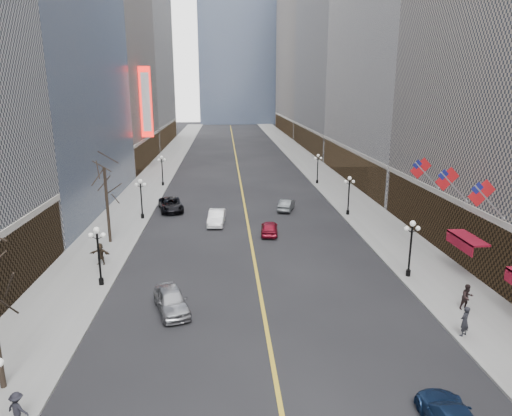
{
  "coord_description": "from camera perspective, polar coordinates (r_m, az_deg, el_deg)",
  "views": [
    {
      "loc": [
        -2.39,
        -2.32,
        14.45
      ],
      "look_at": [
        -0.93,
        18.9,
        8.83
      ],
      "focal_mm": 32.0,
      "sensor_mm": 36.0,
      "label": 1
    }
  ],
  "objects": [
    {
      "name": "awning_c",
      "position": [
        38.93,
        24.7,
        -3.57
      ],
      "size": [
        1.4,
        4.0,
        0.93
      ],
      "color": "maroon",
      "rests_on": "ground"
    },
    {
      "name": "ped_east_walk",
      "position": [
        33.78,
        24.89,
        -10.06
      ],
      "size": [
        0.93,
        0.61,
        1.77
      ],
      "primitive_type": "imported",
      "rotation": [
        0.0,
        0.0,
        0.17
      ],
      "color": "black",
      "rests_on": "sidewalk_east"
    },
    {
      "name": "flag_4",
      "position": [
        39.27,
        22.97,
        3.12
      ],
      "size": [
        2.87,
        0.12,
        2.87
      ],
      "color": "#B2B2B7",
      "rests_on": "ground"
    },
    {
      "name": "streetlamp_west_2",
      "position": [
        52.47,
        -14.17,
        1.64
      ],
      "size": [
        1.26,
        0.44,
        4.52
      ],
      "color": "black",
      "rests_on": "sidewalk_west"
    },
    {
      "name": "streetlamp_east_1",
      "position": [
        37.14,
        18.8,
        -4.13
      ],
      "size": [
        1.26,
        0.44,
        4.52
      ],
      "color": "black",
      "rests_on": "sidewalk_east"
    },
    {
      "name": "bldg_east_c",
      "position": [
        113.44,
        13.37,
        19.36
      ],
      "size": [
        26.6,
        40.6,
        48.8
      ],
      "color": "#969699",
      "rests_on": "ground"
    },
    {
      "name": "ped_west_far",
      "position": [
        40.25,
        -18.88,
        -5.43
      ],
      "size": [
        1.78,
        0.79,
        1.85
      ],
      "primitive_type": "imported",
      "rotation": [
        0.0,
        0.0,
        -0.18
      ],
      "color": "#2E2319",
      "rests_on": "sidewalk_west"
    },
    {
      "name": "car_nb_mid",
      "position": [
        49.78,
        -4.95,
        -1.18
      ],
      "size": [
        2.02,
        4.87,
        1.57
      ],
      "primitive_type": "imported",
      "rotation": [
        0.0,
        0.0,
        -0.08
      ],
      "color": "white",
      "rests_on": "ground"
    },
    {
      "name": "streetlamp_east_3",
      "position": [
        70.72,
        7.72,
        5.28
      ],
      "size": [
        1.26,
        0.44,
        4.52
      ],
      "color": "black",
      "rests_on": "sidewalk_east"
    },
    {
      "name": "car_nb_near",
      "position": [
        31.37,
        -10.55,
        -11.26
      ],
      "size": [
        3.21,
        5.02,
        1.59
      ],
      "primitive_type": "imported",
      "rotation": [
        0.0,
        0.0,
        0.31
      ],
      "color": "#94969B",
      "rests_on": "ground"
    },
    {
      "name": "bldg_east_d",
      "position": [
        155.63,
        8.63,
        20.83
      ],
      "size": [
        26.6,
        46.6,
        62.8
      ],
      "color": "gray",
      "rests_on": "ground"
    },
    {
      "name": "ped_west_walk",
      "position": [
        24.04,
        -27.66,
        -21.32
      ],
      "size": [
        1.09,
        0.75,
        1.56
      ],
      "primitive_type": "imported",
      "rotation": [
        0.0,
        0.0,
        2.78
      ],
      "color": "black",
      "rests_on": "sidewalk_west"
    },
    {
      "name": "sidewalk_east",
      "position": [
        75.53,
        8.69,
        3.67
      ],
      "size": [
        6.0,
        230.0,
        0.15
      ],
      "primitive_type": "cube",
      "color": "gray",
      "rests_on": "ground"
    },
    {
      "name": "sidewalk_west",
      "position": [
        74.64,
        -12.83,
        3.34
      ],
      "size": [
        6.0,
        230.0,
        0.15
      ],
      "primitive_type": "cube",
      "color": "gray",
      "rests_on": "ground"
    },
    {
      "name": "streetlamp_west_1",
      "position": [
        35.58,
        -19.11,
        -4.98
      ],
      "size": [
        1.26,
        0.44,
        4.52
      ],
      "color": "black",
      "rests_on": "sidewalk_west"
    },
    {
      "name": "bldg_west_c",
      "position": [
        94.07,
        -22.36,
        20.33
      ],
      "size": [
        26.6,
        30.6,
        50.8
      ],
      "color": "gray",
      "rests_on": "ground"
    },
    {
      "name": "car_sb_mid",
      "position": [
        46.27,
        1.69,
        -2.48
      ],
      "size": [
        2.07,
        4.28,
        1.41
      ],
      "primitive_type": "imported",
      "rotation": [
        0.0,
        0.0,
        3.04
      ],
      "color": "maroon",
      "rests_on": "ground"
    },
    {
      "name": "lane_line",
      "position": [
        83.61,
        -2.25,
        4.86
      ],
      "size": [
        0.25,
        200.0,
        0.02
      ],
      "primitive_type": "cube",
      "color": "gold",
      "rests_on": "ground"
    },
    {
      "name": "car_sb_far",
      "position": [
        55.42,
        3.83,
        0.41
      ],
      "size": [
        2.67,
        4.46,
        1.39
      ],
      "primitive_type": "imported",
      "rotation": [
        0.0,
        0.0,
        2.84
      ],
      "color": "#4E5356",
      "rests_on": "ground"
    },
    {
      "name": "flag_5",
      "position": [
        43.71,
        20.08,
        4.48
      ],
      "size": [
        2.87,
        0.12,
        2.87
      ],
      "color": "#B2B2B7",
      "rests_on": "ground"
    },
    {
      "name": "theatre_marquee",
      "position": [
        83.45,
        -13.58,
        12.73
      ],
      "size": [
        2.0,
        0.55,
        12.0
      ],
      "color": "red",
      "rests_on": "ground"
    },
    {
      "name": "flag_3",
      "position": [
        34.99,
        26.58,
        1.42
      ],
      "size": [
        2.87,
        0.12,
        2.87
      ],
      "color": "#B2B2B7",
      "rests_on": "ground"
    },
    {
      "name": "ped_ne_corner",
      "position": [
        30.38,
        24.64,
        -12.74
      ],
      "size": [
        0.85,
        0.78,
        1.88
      ],
      "primitive_type": "imported",
      "rotation": [
        0.0,
        0.0,
        3.68
      ],
      "color": "black",
      "rests_on": "sidewalk_east"
    },
    {
      "name": "streetlamp_east_2",
      "position": [
        53.54,
        11.54,
        2.05
      ],
      "size": [
        1.26,
        0.44,
        4.52
      ],
      "color": "black",
      "rests_on": "sidewalk_east"
    },
    {
      "name": "car_nb_far",
      "position": [
        56.0,
        -10.59,
        0.43
      ],
      "size": [
        3.76,
        6.05,
        1.56
      ],
      "primitive_type": "imported",
      "rotation": [
        0.0,
        0.0,
        0.22
      ],
      "color": "black",
      "rests_on": "ground"
    },
    {
      "name": "streetlamp_west_3",
      "position": [
        69.92,
        -11.66,
        5.0
      ],
      "size": [
        1.26,
        0.44,
        4.52
      ],
      "color": "black",
      "rests_on": "sidewalk_west"
    },
    {
      "name": "tree_west_far",
      "position": [
        44.51,
        -18.35,
        3.43
      ],
      "size": [
        3.6,
        3.6,
        7.92
      ],
      "color": "#2D231C",
      "rests_on": "sidewalk_west"
    }
  ]
}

